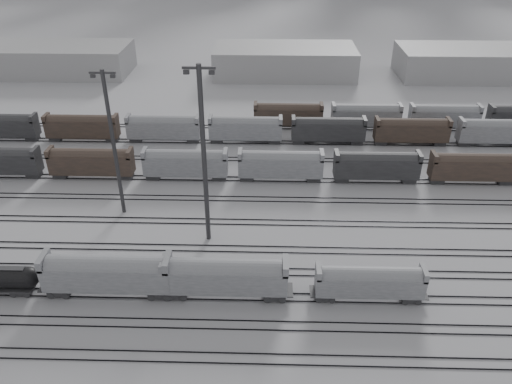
{
  "coord_description": "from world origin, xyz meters",
  "views": [
    {
      "loc": [
        5.88,
        -47.06,
        43.7
      ],
      "look_at": [
        3.95,
        20.64,
        4.0
      ],
      "focal_mm": 35.0,
      "sensor_mm": 36.0,
      "label": 1
    }
  ],
  "objects_px": {
    "hopper_car_c": "(370,281)",
    "light_mast_c": "(204,154)",
    "hopper_car_b": "(225,275)",
    "hopper_car_a": "(107,272)"
  },
  "relations": [
    {
      "from": "hopper_car_b",
      "to": "hopper_car_c",
      "type": "relative_size",
      "value": 1.16
    },
    {
      "from": "light_mast_c",
      "to": "hopper_car_a",
      "type": "bearing_deg",
      "value": -131.66
    },
    {
      "from": "hopper_car_b",
      "to": "hopper_car_c",
      "type": "distance_m",
      "value": 17.98
    },
    {
      "from": "hopper_car_c",
      "to": "hopper_car_b",
      "type": "bearing_deg",
      "value": 180.0
    },
    {
      "from": "hopper_car_a",
      "to": "hopper_car_b",
      "type": "bearing_deg",
      "value": 0.0
    },
    {
      "from": "hopper_car_c",
      "to": "light_mast_c",
      "type": "distance_m",
      "value": 27.28
    },
    {
      "from": "hopper_car_b",
      "to": "light_mast_c",
      "type": "bearing_deg",
      "value": 105.91
    },
    {
      "from": "hopper_car_c",
      "to": "light_mast_c",
      "type": "height_order",
      "value": "light_mast_c"
    },
    {
      "from": "hopper_car_a",
      "to": "hopper_car_c",
      "type": "distance_m",
      "value": 32.76
    },
    {
      "from": "hopper_car_a",
      "to": "hopper_car_c",
      "type": "xyz_separation_m",
      "value": [
        32.76,
        0.0,
        -0.59
      ]
    }
  ]
}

